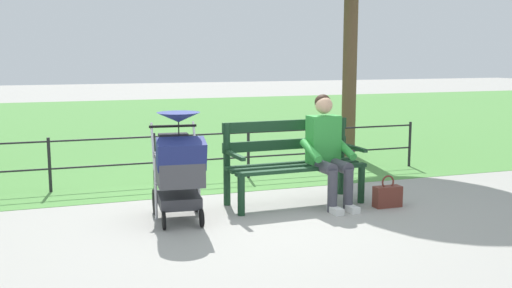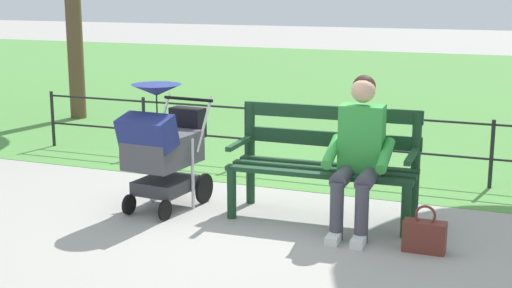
# 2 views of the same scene
# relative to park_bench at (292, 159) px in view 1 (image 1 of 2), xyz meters

# --- Properties ---
(ground_plane) EXTENTS (60.00, 60.00, 0.00)m
(ground_plane) POSITION_rel_park_bench_xyz_m (0.70, 0.12, -0.53)
(ground_plane) COLOR #9E9B93
(grass_lawn) EXTENTS (40.00, 16.00, 0.01)m
(grass_lawn) POSITION_rel_park_bench_xyz_m (0.70, -8.68, -0.52)
(grass_lawn) COLOR #518E42
(grass_lawn) RESTS_ON ground
(park_bench) EXTENTS (1.62, 0.66, 0.96)m
(park_bench) POSITION_rel_park_bench_xyz_m (0.00, 0.00, 0.00)
(park_bench) COLOR #193D23
(park_bench) RESTS_ON ground
(person_on_bench) EXTENTS (0.55, 0.74, 1.28)m
(person_on_bench) POSITION_rel_park_bench_xyz_m (-0.35, 0.22, 0.15)
(person_on_bench) COLOR #42424C
(person_on_bench) RESTS_ON ground
(stroller) EXTENTS (0.57, 0.92, 1.15)m
(stroller) POSITION_rel_park_bench_xyz_m (1.41, 0.33, 0.07)
(stroller) COLOR black
(stroller) RESTS_ON ground
(handbag) EXTENTS (0.32, 0.14, 0.37)m
(handbag) POSITION_rel_park_bench_xyz_m (-0.95, 0.55, -0.40)
(handbag) COLOR brown
(handbag) RESTS_ON ground
(park_fence) EXTENTS (6.65, 0.04, 0.70)m
(park_fence) POSITION_rel_park_bench_xyz_m (0.70, -1.49, -0.11)
(park_fence) COLOR black
(park_fence) RESTS_ON ground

